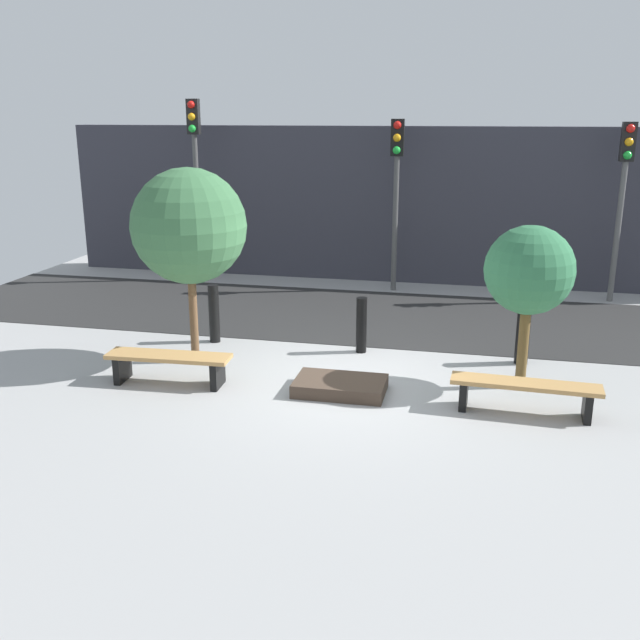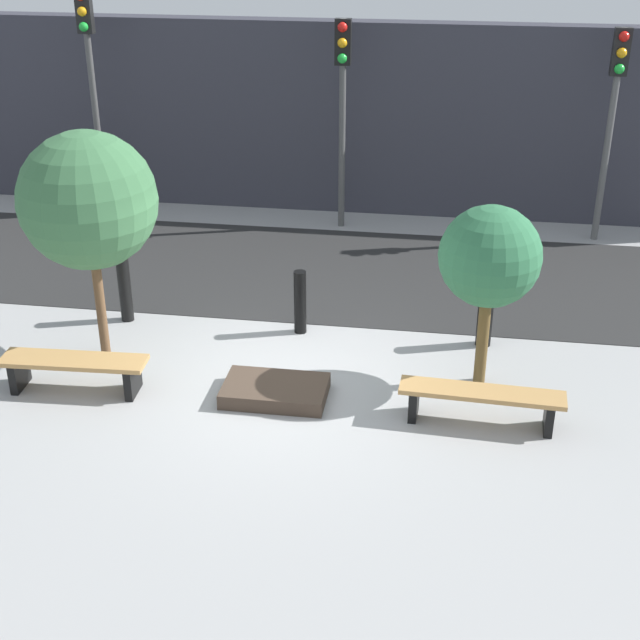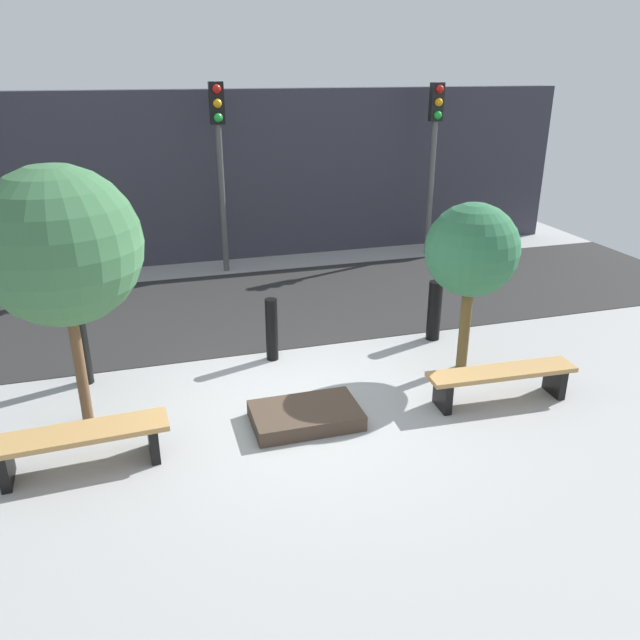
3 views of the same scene
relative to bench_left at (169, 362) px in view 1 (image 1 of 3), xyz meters
The scene contains 14 objects.
ground_plane 2.62m from the bench_left, 11.88° to the left, with size 18.00×18.00×0.00m, color #9F9F9F.
road_strip 4.99m from the bench_left, 59.29° to the left, with size 18.00×3.95×0.01m, color #282828.
building_facade 8.13m from the bench_left, 71.47° to the left, with size 16.20×0.50×3.59m, color #33333D.
bench_left is the anchor object (origin of this frame).
bench_right 5.09m from the bench_left, ahead, with size 1.97×0.48×0.45m.
planter_bed 2.56m from the bench_left, ahead, with size 1.30×0.81×0.19m, color #44352A.
tree_behind_left_bench 2.12m from the bench_left, 90.00° to the left, with size 1.79×1.79×3.10m.
tree_behind_right_bench 5.37m from the bench_left, 11.19° to the left, with size 1.27×1.27×2.39m.
bollard_far_left 2.06m from the bench_left, 91.67° to the left, with size 0.19×0.19×1.02m, color black.
bollard_left 3.27m from the bench_left, 38.95° to the left, with size 0.18×0.18×0.94m, color black.
bollard_center 5.54m from the bench_left, 21.78° to the left, with size 0.21×0.21×0.95m, color black.
traffic_light_west 7.33m from the bench_left, 107.88° to the left, with size 0.28×0.27×4.18m.
traffic_light_mid_west 7.37m from the bench_left, 68.76° to the left, with size 0.28×0.27×3.75m.
traffic_light_mid_east 9.98m from the bench_left, 42.27° to the left, with size 0.28×0.27×3.71m.
Camera 1 is at (1.79, -9.74, 3.88)m, focal length 40.00 mm.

